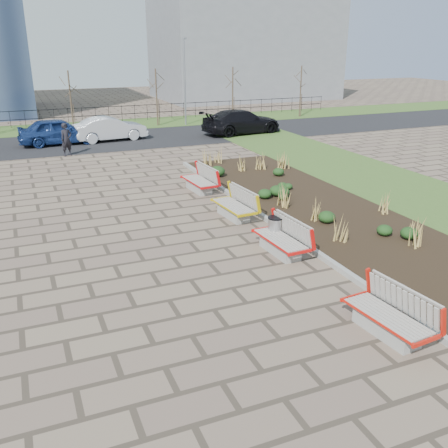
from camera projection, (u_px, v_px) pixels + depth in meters
name	position (u px, v px, depth m)	size (l,w,h in m)	color
ground	(214.00, 310.00, 11.60)	(120.00, 120.00, 0.00)	#6D5C4B
planting_bed	(323.00, 211.00, 18.17)	(4.50, 18.00, 0.10)	black
planting_curb	(266.00, 219.00, 17.32)	(0.16, 18.00, 0.15)	gray
grass_verge_near	(424.00, 197.00, 19.89)	(5.00, 38.00, 0.04)	#33511E
grass_verge_far	(71.00, 128.00, 35.85)	(80.00, 5.00, 0.04)	#33511E
road	(83.00, 142.00, 30.66)	(80.00, 7.00, 0.02)	black
bench_a	(388.00, 314.00, 10.47)	(0.90, 2.10, 1.00)	red
bench_b	(280.00, 237.00, 14.53)	(0.90, 2.10, 1.00)	red
bench_c	(233.00, 204.00, 17.49)	(0.90, 2.10, 1.00)	gold
bench_d	(199.00, 179.00, 20.60)	(0.90, 2.10, 1.00)	red
litter_bin	(275.00, 231.00, 15.26)	(0.46, 0.46, 0.84)	#B2B2B7
pedestrian	(66.00, 140.00, 26.86)	(0.65, 0.42, 1.77)	black
car_blue	(58.00, 131.00, 29.82)	(1.86, 4.62, 1.57)	navy
car_silver	(110.00, 129.00, 30.98)	(1.55, 4.45, 1.47)	#B0B2B8
car_black	(242.00, 122.00, 33.27)	(2.23, 5.49, 1.59)	black
tree_c	(71.00, 101.00, 33.86)	(1.40, 1.40, 4.00)	#4C3D2D
tree_d	(157.00, 97.00, 36.02)	(1.40, 1.40, 4.00)	#4C3D2D
tree_e	(233.00, 94.00, 38.18)	(1.40, 1.40, 4.00)	#4C3D2D
tree_f	(301.00, 91.00, 40.35)	(1.40, 1.40, 4.00)	#4C3D2D
lamp_east	(185.00, 83.00, 35.96)	(0.24, 0.60, 6.00)	gray
railing_fence	(68.00, 116.00, 36.94)	(44.00, 0.10, 1.20)	black
building_grey	(243.00, 50.00, 53.47)	(18.00, 12.00, 10.00)	slate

